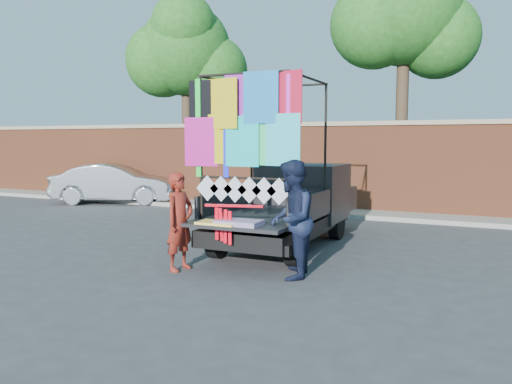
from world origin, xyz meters
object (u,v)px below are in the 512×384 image
at_px(pickup_truck, 295,203).
at_px(sedan, 115,184).
at_px(woman, 180,222).
at_px(man, 291,219).

bearing_deg(pickup_truck, sedan, 156.04).
xyz_separation_m(sedan, woman, (6.66, -6.28, 0.14)).
xyz_separation_m(pickup_truck, woman, (-0.88, -2.93, -0.01)).
bearing_deg(woman, pickup_truck, -9.72).
height_order(pickup_truck, sedan, pickup_truck).
height_order(pickup_truck, man, pickup_truck).
bearing_deg(man, pickup_truck, -174.48).
bearing_deg(sedan, man, -149.30).
bearing_deg(woman, man, -73.05).
distance_m(pickup_truck, sedan, 8.25).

